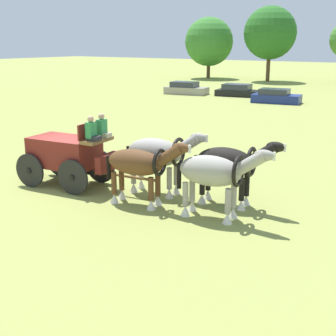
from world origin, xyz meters
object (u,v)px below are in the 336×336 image
(parked_vehicle_b, at_px, (238,91))
(parked_vehicle_c, at_px, (276,97))
(draft_horse_lead_off, at_px, (214,173))
(draft_horse_rear_off, at_px, (140,165))
(draft_horse_lead_near, at_px, (229,164))
(show_wagon, at_px, (68,153))
(parked_vehicle_a, at_px, (186,89))
(draft_horse_rear_near, at_px, (158,154))

(parked_vehicle_b, bearing_deg, parked_vehicle_c, -29.00)
(parked_vehicle_b, xyz_separation_m, parked_vehicle_c, (4.96, -2.75, 0.02))
(parked_vehicle_c, bearing_deg, draft_horse_lead_off, -71.99)
(draft_horse_rear_off, relative_size, draft_horse_lead_near, 1.02)
(draft_horse_rear_off, relative_size, parked_vehicle_c, 0.70)
(draft_horse_lead_near, bearing_deg, parked_vehicle_b, 115.47)
(draft_horse_rear_off, relative_size, parked_vehicle_b, 0.66)
(show_wagon, relative_size, draft_horse_lead_off, 1.83)
(parked_vehicle_a, height_order, parked_vehicle_c, parked_vehicle_a)
(parked_vehicle_a, height_order, parked_vehicle_b, parked_vehicle_a)
(parked_vehicle_a, bearing_deg, draft_horse_rear_near, -59.52)
(draft_horse_rear_near, xyz_separation_m, parked_vehicle_b, (-11.03, 28.92, -0.93))
(draft_horse_lead_off, distance_m, parked_vehicle_b, 32.91)
(parked_vehicle_a, xyz_separation_m, parked_vehicle_b, (5.17, 1.38, -0.04))
(draft_horse_rear_off, xyz_separation_m, parked_vehicle_c, (-6.26, 27.45, -0.83))
(show_wagon, distance_m, draft_horse_rear_near, 3.47)
(draft_horse_rear_near, distance_m, parked_vehicle_b, 30.96)
(draft_horse_rear_near, height_order, parked_vehicle_a, draft_horse_rear_near)
(parked_vehicle_c, bearing_deg, show_wagon, -84.18)
(parked_vehicle_a, bearing_deg, parked_vehicle_b, 14.98)
(show_wagon, relative_size, parked_vehicle_c, 1.26)
(show_wagon, bearing_deg, parked_vehicle_b, 104.47)
(draft_horse_rear_near, relative_size, draft_horse_lead_off, 1.02)
(draft_horse_rear_near, relative_size, parked_vehicle_b, 0.66)
(parked_vehicle_a, distance_m, parked_vehicle_c, 10.23)
(draft_horse_rear_off, distance_m, parked_vehicle_b, 32.23)
(parked_vehicle_a, bearing_deg, draft_horse_lead_off, -56.36)
(draft_horse_lead_off, bearing_deg, draft_horse_rear_near, 160.87)
(draft_horse_lead_off, xyz_separation_m, parked_vehicle_c, (-8.82, 27.12, -0.88))
(parked_vehicle_a, bearing_deg, draft_horse_rear_off, -60.37)
(show_wagon, xyz_separation_m, draft_horse_rear_off, (3.48, -0.21, 0.13))
(draft_horse_rear_near, xyz_separation_m, parked_vehicle_c, (-6.07, 26.17, -0.90))
(draft_horse_rear_near, distance_m, parked_vehicle_a, 31.96)
(parked_vehicle_a, distance_m, parked_vehicle_b, 5.35)
(show_wagon, xyz_separation_m, parked_vehicle_a, (-12.91, 28.61, -0.69))
(draft_horse_rear_off, bearing_deg, draft_horse_lead_near, 34.07)
(draft_horse_lead_off, distance_m, parked_vehicle_c, 28.53)
(draft_horse_lead_off, xyz_separation_m, parked_vehicle_a, (-18.95, 28.49, -0.86))
(parked_vehicle_c, bearing_deg, draft_horse_rear_off, -77.16)
(show_wagon, xyz_separation_m, draft_horse_lead_near, (5.88, 1.41, 0.16))
(draft_horse_rear_off, distance_m, parked_vehicle_c, 28.17)
(draft_horse_lead_off, bearing_deg, parked_vehicle_a, 123.64)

